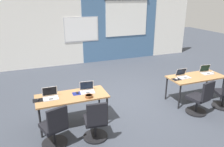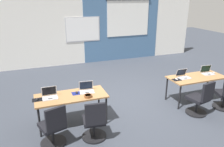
{
  "view_description": "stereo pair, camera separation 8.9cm",
  "coord_description": "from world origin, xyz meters",
  "px_view_note": "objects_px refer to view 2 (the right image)",
  "views": [
    {
      "loc": [
        -2.52,
        -5.13,
        2.86
      ],
      "look_at": [
        -0.47,
        0.18,
        0.83
      ],
      "focal_mm": 35.26,
      "sensor_mm": 36.0,
      "label": 1
    },
    {
      "loc": [
        -2.44,
        -5.16,
        2.86
      ],
      "look_at": [
        -0.47,
        0.18,
        0.83
      ],
      "focal_mm": 35.26,
      "sensor_mm": 36.0,
      "label": 2
    }
  ],
  "objects_px": {
    "chair_near_left_end": "(54,129)",
    "mouse_near_right_end": "(214,73)",
    "mouse_near_right_inner": "(177,79)",
    "chair_near_right_inner": "(200,101)",
    "snack_bowl": "(88,96)",
    "desk_near_left": "(71,98)",
    "chair_near_left_inner": "(94,123)",
    "mouse_near_left_inner": "(77,93)",
    "laptop_near_right_inner": "(183,76)",
    "laptop_near_left_end": "(50,95)",
    "laptop_near_left_inner": "(87,90)",
    "laptop_near_right_end": "(207,72)",
    "desk_near_right": "(196,79)",
    "mouse_near_left_end": "(37,99)"
  },
  "relations": [
    {
      "from": "chair_near_left_end",
      "to": "snack_bowl",
      "type": "height_order",
      "value": "chair_near_left_end"
    },
    {
      "from": "desk_near_left",
      "to": "mouse_near_left_end",
      "type": "distance_m",
      "value": 0.73
    },
    {
      "from": "mouse_near_right_end",
      "to": "chair_near_right_inner",
      "type": "distance_m",
      "value": 1.39
    },
    {
      "from": "mouse_near_right_end",
      "to": "laptop_near_left_inner",
      "type": "bearing_deg",
      "value": 179.78
    },
    {
      "from": "laptop_near_left_end",
      "to": "chair_near_right_inner",
      "type": "bearing_deg",
      "value": -12.43
    },
    {
      "from": "laptop_near_left_inner",
      "to": "laptop_near_right_inner",
      "type": "xyz_separation_m",
      "value": [
        2.72,
        -0.01,
        -0.0
      ]
    },
    {
      "from": "chair_near_left_end",
      "to": "mouse_near_left_inner",
      "type": "relative_size",
      "value": 8.91
    },
    {
      "from": "desk_near_right",
      "to": "chair_near_left_end",
      "type": "xyz_separation_m",
      "value": [
        -3.99,
        -0.69,
        -0.28
      ]
    },
    {
      "from": "laptop_near_left_end",
      "to": "chair_near_right_inner",
      "type": "relative_size",
      "value": 0.36
    },
    {
      "from": "desk_near_left",
      "to": "desk_near_right",
      "type": "height_order",
      "value": "same"
    },
    {
      "from": "laptop_near_left_end",
      "to": "snack_bowl",
      "type": "bearing_deg",
      "value": -19.76
    },
    {
      "from": "chair_near_left_inner",
      "to": "laptop_near_right_inner",
      "type": "xyz_separation_m",
      "value": [
        2.79,
        0.85,
        0.39
      ]
    },
    {
      "from": "chair_near_left_end",
      "to": "laptop_near_right_inner",
      "type": "height_order",
      "value": "laptop_near_right_inner"
    },
    {
      "from": "desk_near_left",
      "to": "snack_bowl",
      "type": "height_order",
      "value": "snack_bowl"
    },
    {
      "from": "mouse_near_left_inner",
      "to": "mouse_near_right_inner",
      "type": "distance_m",
      "value": 2.69
    },
    {
      "from": "laptop_near_right_end",
      "to": "mouse_near_left_inner",
      "type": "height_order",
      "value": "laptop_near_right_end"
    },
    {
      "from": "laptop_near_left_inner",
      "to": "snack_bowl",
      "type": "distance_m",
      "value": 0.31
    },
    {
      "from": "laptop_near_right_inner",
      "to": "chair_near_right_inner",
      "type": "xyz_separation_m",
      "value": [
        -0.04,
        -0.77,
        -0.39
      ]
    },
    {
      "from": "laptop_near_left_end",
      "to": "laptop_near_left_inner",
      "type": "xyz_separation_m",
      "value": [
        0.84,
        0.03,
        0.0
      ]
    },
    {
      "from": "mouse_near_left_inner",
      "to": "laptop_near_right_inner",
      "type": "xyz_separation_m",
      "value": [
        2.96,
        0.01,
        0.03
      ]
    },
    {
      "from": "snack_bowl",
      "to": "laptop_near_right_inner",
      "type": "bearing_deg",
      "value": 6.18
    },
    {
      "from": "laptop_near_left_end",
      "to": "chair_near_left_end",
      "type": "bearing_deg",
      "value": -92.95
    },
    {
      "from": "desk_near_left",
      "to": "snack_bowl",
      "type": "distance_m",
      "value": 0.42
    },
    {
      "from": "mouse_near_right_end",
      "to": "chair_near_left_inner",
      "type": "distance_m",
      "value": 3.96
    },
    {
      "from": "mouse_near_right_end",
      "to": "mouse_near_right_inner",
      "type": "relative_size",
      "value": 0.91
    },
    {
      "from": "desk_near_right",
      "to": "mouse_near_right_end",
      "type": "xyz_separation_m",
      "value": [
        0.67,
        0.07,
        0.08
      ]
    },
    {
      "from": "mouse_near_right_inner",
      "to": "laptop_near_left_end",
      "type": "bearing_deg",
      "value": 178.97
    },
    {
      "from": "chair_near_right_inner",
      "to": "mouse_near_right_inner",
      "type": "bearing_deg",
      "value": -83.16
    },
    {
      "from": "desk_near_left",
      "to": "mouse_near_left_inner",
      "type": "distance_m",
      "value": 0.17
    },
    {
      "from": "mouse_near_right_end",
      "to": "chair_near_right_inner",
      "type": "height_order",
      "value": "chair_near_right_inner"
    },
    {
      "from": "desk_near_left",
      "to": "mouse_near_right_inner",
      "type": "xyz_separation_m",
      "value": [
        2.83,
        -0.01,
        0.08
      ]
    },
    {
      "from": "desk_near_right",
      "to": "chair_near_right_inner",
      "type": "height_order",
      "value": "chair_near_right_inner"
    },
    {
      "from": "desk_near_right",
      "to": "mouse_near_left_end",
      "type": "relative_size",
      "value": 14.31
    },
    {
      "from": "mouse_near_left_inner",
      "to": "laptop_near_left_inner",
      "type": "bearing_deg",
      "value": 5.0
    },
    {
      "from": "desk_near_right",
      "to": "laptop_near_left_inner",
      "type": "distance_m",
      "value": 3.12
    },
    {
      "from": "laptop_near_left_end",
      "to": "laptop_near_left_inner",
      "type": "distance_m",
      "value": 0.84
    },
    {
      "from": "mouse_near_right_inner",
      "to": "snack_bowl",
      "type": "xyz_separation_m",
      "value": [
        -2.49,
        -0.22,
        0.01
      ]
    },
    {
      "from": "laptop_near_right_inner",
      "to": "laptop_near_left_inner",
      "type": "bearing_deg",
      "value": 178.48
    },
    {
      "from": "mouse_near_left_end",
      "to": "laptop_near_right_end",
      "type": "distance_m",
      "value": 4.68
    },
    {
      "from": "mouse_near_right_inner",
      "to": "chair_near_right_inner",
      "type": "xyz_separation_m",
      "value": [
        0.24,
        -0.7,
        -0.36
      ]
    },
    {
      "from": "laptop_near_left_inner",
      "to": "mouse_near_right_end",
      "type": "bearing_deg",
      "value": 6.44
    },
    {
      "from": "desk_near_left",
      "to": "laptop_near_left_end",
      "type": "height_order",
      "value": "laptop_near_left_end"
    },
    {
      "from": "mouse_near_right_inner",
      "to": "chair_near_right_inner",
      "type": "bearing_deg",
      "value": -71.26
    },
    {
      "from": "laptop_near_right_end",
      "to": "chair_near_left_inner",
      "type": "bearing_deg",
      "value": -161.09
    },
    {
      "from": "desk_near_right",
      "to": "chair_near_left_end",
      "type": "bearing_deg",
      "value": -170.17
    },
    {
      "from": "desk_near_left",
      "to": "laptop_near_left_inner",
      "type": "height_order",
      "value": "laptop_near_left_inner"
    },
    {
      "from": "mouse_near_left_inner",
      "to": "chair_near_left_inner",
      "type": "distance_m",
      "value": 0.93
    },
    {
      "from": "chair_near_left_inner",
      "to": "mouse_near_right_inner",
      "type": "height_order",
      "value": "chair_near_left_inner"
    },
    {
      "from": "desk_near_right",
      "to": "chair_near_left_inner",
      "type": "height_order",
      "value": "chair_near_left_inner"
    },
    {
      "from": "chair_near_left_end",
      "to": "mouse_near_right_end",
      "type": "xyz_separation_m",
      "value": [
        4.66,
        0.76,
        0.36
      ]
    }
  ]
}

